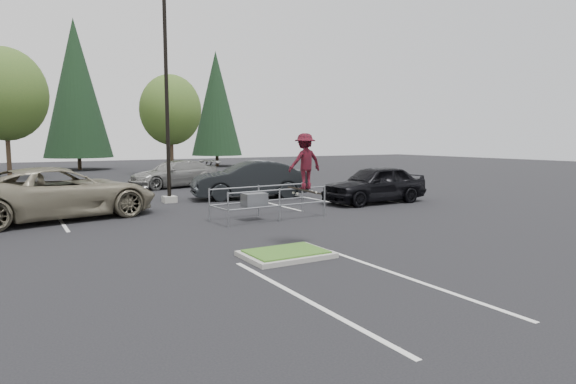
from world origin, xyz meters
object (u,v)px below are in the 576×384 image
decid_c (170,112)px  cart_corral (258,200)px  conif_c (216,104)px  car_l_tan (58,193)px  decid_b (5,97)px  light_pole (167,106)px  conif_b (76,88)px  car_r_charc (250,180)px  car_r_black (375,184)px  car_far_silver (175,174)px  skateboarder (305,162)px

decid_c → cart_corral: (-4.06, -24.37, -4.49)m
conif_c → car_l_tan: (-18.50, -30.09, -5.86)m
decid_b → decid_c: size_ratio=1.15×
light_pole → conif_b: (-0.50, 28.50, 3.29)m
car_l_tan → conif_b: bearing=-19.9°
decid_b → cart_corral: (7.94, -25.07, -5.28)m
cart_corral → car_l_tan: (-6.43, 3.95, 0.22)m
light_pole → conif_b: size_ratio=0.70×
light_pole → decid_b: bearing=109.4°
conif_c → car_r_charc: size_ratio=2.16×
car_r_charc → decid_c: bearing=-172.8°
conif_b → car_l_tan: 32.15m
car_r_black → car_l_tan: bearing=-100.8°
conif_c → decid_c: bearing=-129.6°
car_l_tan → decid_b: bearing=-7.6°
car_r_charc → car_l_tan: bearing=-65.1°
conif_b → car_l_tan: bearing=-98.2°
cart_corral → car_l_tan: 7.55m
decid_b → decid_c: 12.05m
decid_c → car_r_black: 23.43m
decid_b → car_r_charc: decid_b is taller
light_pole → car_r_charc: bearing=-7.1°
decid_c → car_r_black: size_ratio=1.60×
light_pole → car_r_black: bearing=-30.8°
conif_b → car_far_silver: size_ratio=2.51×
decid_c → car_far_silver: 12.11m
conif_b → car_r_black: conif_b is taller
light_pole → conif_c: (13.50, 27.50, 2.29)m
conif_b → car_r_charc: (4.50, -29.00, -6.89)m
conif_b → car_r_black: (8.90, -33.50, -6.96)m
skateboarder → car_r_charc: skateboarder is taller
skateboarder → car_r_black: skateboarder is taller
light_pole → decid_b: size_ratio=1.05×
conif_c → decid_b: bearing=-155.9°
cart_corral → car_far_silver: car_far_silver is taller
decid_c → conif_b: bearing=119.3°
conif_c → car_l_tan: conif_c is taller
car_l_tan → conif_c: bearing=-43.3°
conif_b → cart_corral: conif_b is taller
skateboarder → car_r_black: size_ratio=0.34×
light_pole → car_l_tan: (-5.00, -2.59, -3.57)m
skateboarder → car_l_tan: bearing=-58.0°
conif_c → conif_b: bearing=175.9°
light_pole → skateboarder: (0.70, -11.00, -2.17)m
car_r_black → car_far_silver: size_ratio=0.91×
decid_c → car_far_silver: decid_c is taller
car_l_tan → cart_corral: bearing=-133.3°
conif_b → conif_c: bearing=-4.1°
conif_c → skateboarder: bearing=-108.4°
light_pole → decid_b: 19.70m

